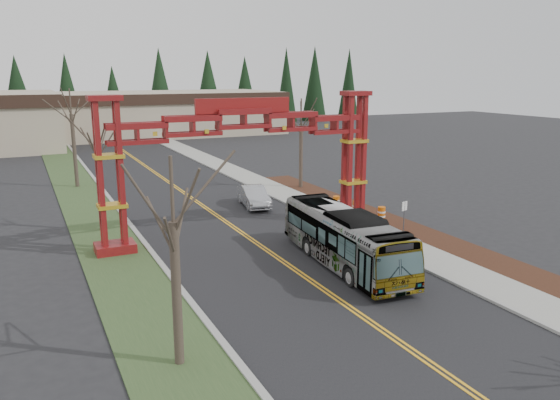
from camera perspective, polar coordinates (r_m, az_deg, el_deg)
ground at (r=20.44m, az=16.58°, el=-16.88°), size 200.00×200.00×0.00m
road at (r=41.04m, az=-7.32°, el=-1.14°), size 12.00×110.00×0.02m
lane_line_left at (r=41.00m, az=-7.48°, el=-1.14°), size 0.12×100.00×0.01m
lane_line_right at (r=41.07m, az=-7.16°, el=-1.10°), size 0.12×100.00×0.01m
curb_right at (r=43.27m, az=0.42°, el=-0.20°), size 0.30×110.00×0.15m
sidewalk_right at (r=43.91m, az=2.12°, el=-0.01°), size 2.60×110.00×0.14m
landscape_strip at (r=33.60m, az=18.19°, el=-4.84°), size 2.60×50.00×0.12m
grass_median at (r=39.37m, az=-18.44°, el=-2.29°), size 4.00×110.00×0.08m
curb_left at (r=39.61m, az=-15.79°, el=-1.96°), size 0.30×110.00×0.15m
gateway_arch at (r=33.46m, az=-3.80°, el=6.13°), size 18.20×1.60×8.90m
retail_building_east at (r=95.66m, az=-12.20°, el=8.90°), size 38.00×20.30×7.00m
conifer_treeline at (r=105.65m, az=-19.09°, el=10.47°), size 116.10×5.60×13.00m
transit_bus at (r=29.19m, az=6.74°, el=-3.96°), size 3.37×10.99×3.02m
silver_sedan at (r=42.01m, az=-2.76°, el=0.38°), size 2.41×5.01×1.58m
bare_tree_median_near at (r=18.44m, az=-11.09°, el=-2.36°), size 3.36×3.36×7.44m
bare_tree_median_mid at (r=36.46m, az=-18.69°, el=5.71°), size 3.23×3.23×7.94m
bare_tree_median_far at (r=51.70m, az=-20.97°, el=8.32°), size 3.37×3.37×8.76m
bare_tree_right_far at (r=48.05m, az=2.23°, el=7.92°), size 3.31×3.31×7.92m
street_sign at (r=35.34m, az=12.87°, el=-1.11°), size 0.48×0.18×2.16m
barrel_south at (r=38.51m, az=10.55°, el=-1.44°), size 0.55×0.55×1.01m
barrel_mid at (r=39.83m, az=8.01°, el=-0.83°), size 0.57×0.57×1.05m
barrel_north at (r=41.64m, az=5.89°, el=-0.23°), size 0.51×0.51×0.95m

